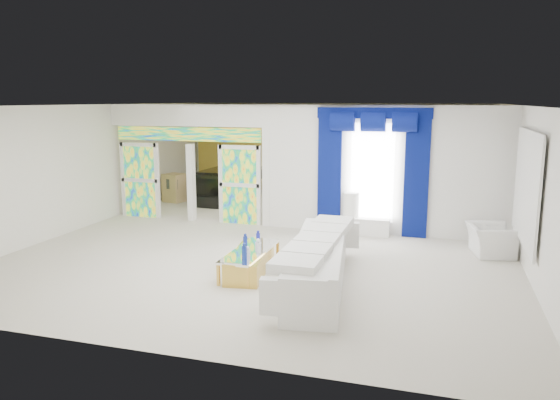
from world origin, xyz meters
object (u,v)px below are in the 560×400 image
(coffee_table, at_px, (250,262))
(grand_piano, at_px, (228,184))
(white_sofa, at_px, (319,264))
(console_table, at_px, (363,226))
(armchair, at_px, (490,240))

(coffee_table, relative_size, grand_piano, 0.98)
(coffee_table, height_order, grand_piano, grand_piano)
(white_sofa, relative_size, grand_piano, 2.11)
(coffee_table, height_order, console_table, console_table)
(coffee_table, bearing_deg, armchair, 29.89)
(white_sofa, distance_m, console_table, 3.71)
(white_sofa, xyz_separation_m, armchair, (2.95, 2.77, -0.06))
(coffee_table, relative_size, console_table, 1.48)
(console_table, bearing_deg, grand_piano, 143.80)
(console_table, bearing_deg, coffee_table, -115.06)
(coffee_table, bearing_deg, grand_piano, 115.14)
(white_sofa, bearing_deg, console_table, 78.04)
(console_table, height_order, grand_piano, grand_piano)
(console_table, xyz_separation_m, grand_piano, (-4.85, 3.55, 0.26))
(grand_piano, bearing_deg, coffee_table, -62.85)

